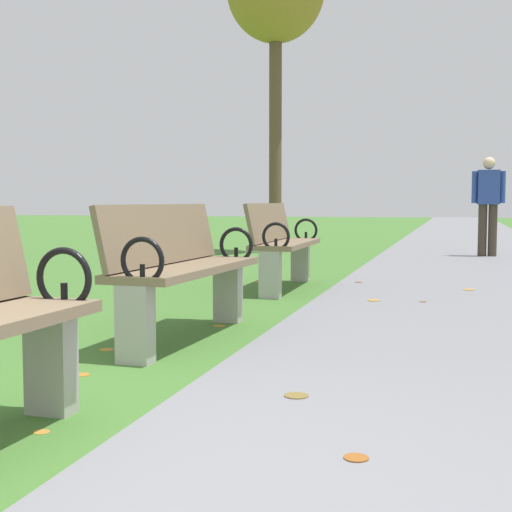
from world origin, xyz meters
TOP-DOWN VIEW (x-y plane):
  - ground_plane at (0.00, 0.00)m, footprint 80.00×80.00m
  - paved_walkway at (1.51, 18.00)m, footprint 3.02×44.00m
  - park_bench_2 at (-0.50, 2.60)m, footprint 0.55×1.62m
  - park_bench_3 at (-0.50, 5.44)m, footprint 0.50×1.61m
  - pedestrian_walking at (1.74, 10.49)m, footprint 0.53×0.24m
  - scattered_leaves at (-0.18, 3.13)m, footprint 4.73×8.79m

SIDE VIEW (x-z plane):
  - ground_plane at x=0.00m, z-range 0.00..0.00m
  - paved_walkway at x=1.51m, z-range 0.00..0.02m
  - scattered_leaves at x=-0.18m, z-range 0.00..0.02m
  - park_bench_2 at x=-0.50m, z-range 0.04..0.93m
  - park_bench_3 at x=-0.50m, z-range 0.04..0.93m
  - pedestrian_walking at x=1.74m, z-range 0.12..1.74m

